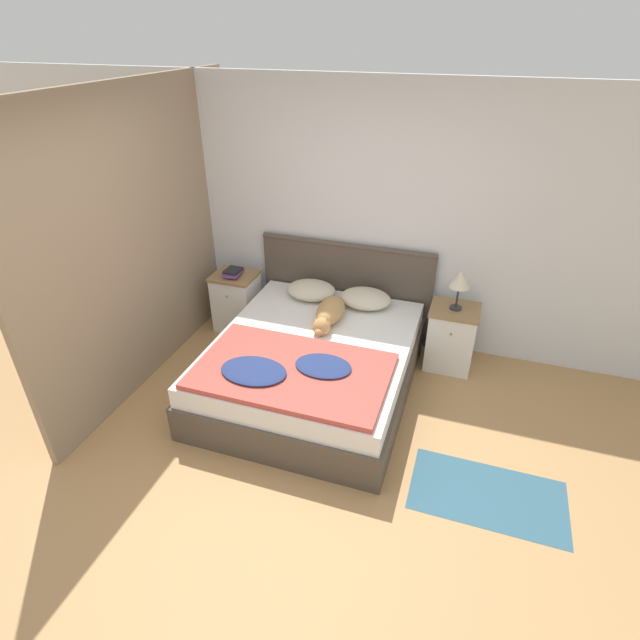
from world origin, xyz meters
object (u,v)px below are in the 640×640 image
(pillow_right, at_px, (366,298))
(nightstand_left, at_px, (237,301))
(pillow_left, at_px, (311,290))
(dog, at_px, (329,313))
(bed, at_px, (313,365))
(table_lamp, at_px, (460,281))
(book_stack, at_px, (233,272))
(nightstand_right, at_px, (451,337))

(pillow_right, bearing_deg, nightstand_left, -179.73)
(pillow_left, relative_size, dog, 0.72)
(dog, bearing_deg, bed, -96.06)
(pillow_right, height_order, table_lamp, table_lamp)
(table_lamp, bearing_deg, pillow_right, 179.46)
(pillow_left, height_order, pillow_right, same)
(dog, distance_m, book_stack, 1.24)
(table_lamp, bearing_deg, pillow_left, 179.68)
(bed, bearing_deg, nightstand_left, 146.23)
(pillow_left, distance_m, table_lamp, 1.46)
(pillow_left, bearing_deg, bed, -69.86)
(book_stack, xyz_separation_m, table_lamp, (2.28, 0.02, 0.25))
(dog, height_order, book_stack, same)
(nightstand_left, bearing_deg, pillow_left, 0.45)
(pillow_left, bearing_deg, book_stack, -178.13)
(nightstand_right, bearing_deg, pillow_left, 179.73)
(bed, height_order, pillow_left, pillow_left)
(dog, xyz_separation_m, table_lamp, (1.10, 0.40, 0.32))
(nightstand_left, xyz_separation_m, nightstand_right, (2.28, 0.00, 0.00))
(nightstand_right, xyz_separation_m, table_lamp, (0.00, -0.00, 0.60))
(book_stack, bearing_deg, pillow_left, 1.87)
(nightstand_right, distance_m, pillow_right, 0.90)
(bed, bearing_deg, nightstand_right, 33.77)
(pillow_right, bearing_deg, bed, -110.14)
(nightstand_right, bearing_deg, book_stack, -179.46)
(pillow_right, xyz_separation_m, book_stack, (-1.42, -0.03, 0.08))
(book_stack, bearing_deg, nightstand_right, 0.54)
(pillow_left, bearing_deg, pillow_right, 0.00)
(bed, relative_size, table_lamp, 5.33)
(nightstand_left, distance_m, nightstand_right, 2.28)
(dog, relative_size, book_stack, 2.87)
(pillow_left, relative_size, table_lamp, 1.30)
(nightstand_left, height_order, pillow_left, pillow_left)
(nightstand_left, relative_size, table_lamp, 1.66)
(bed, distance_m, nightstand_right, 1.37)
(pillow_left, relative_size, pillow_right, 1.00)
(pillow_left, xyz_separation_m, book_stack, (-0.86, -0.03, 0.08))
(nightstand_left, xyz_separation_m, book_stack, (-0.00, -0.02, 0.35))
(bed, height_order, book_stack, book_stack)
(dog, bearing_deg, pillow_right, 59.15)
(pillow_right, relative_size, dog, 0.72)
(pillow_left, distance_m, book_stack, 0.86)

